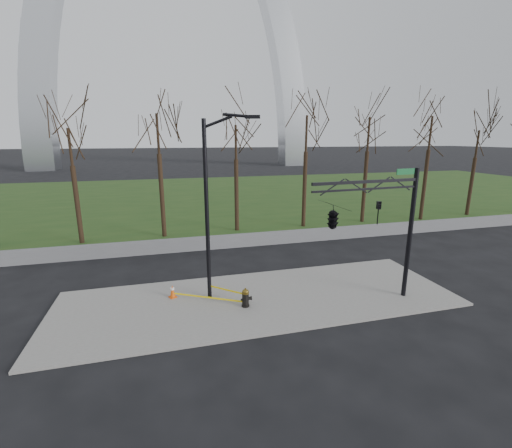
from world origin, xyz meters
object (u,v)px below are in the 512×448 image
object	(u,v)px
fire_hydrant	(246,298)
traffic_signal_mast	(349,215)
traffic_cone	(172,291)
street_light	(212,199)

from	to	relation	value
fire_hydrant	traffic_signal_mast	size ratio (longest dim) A/B	0.14
fire_hydrant	traffic_cone	world-z (taller)	fire_hydrant
street_light	fire_hydrant	bearing A→B (deg)	-26.99
traffic_cone	traffic_signal_mast	size ratio (longest dim) A/B	0.10
fire_hydrant	traffic_cone	bearing A→B (deg)	152.73
fire_hydrant	traffic_signal_mast	distance (m)	5.61
fire_hydrant	street_light	distance (m)	4.53
traffic_cone	fire_hydrant	bearing A→B (deg)	-29.34
traffic_cone	traffic_signal_mast	xyz separation A→B (m)	(7.18, -2.77, 3.74)
traffic_cone	street_light	size ratio (longest dim) A/B	0.07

